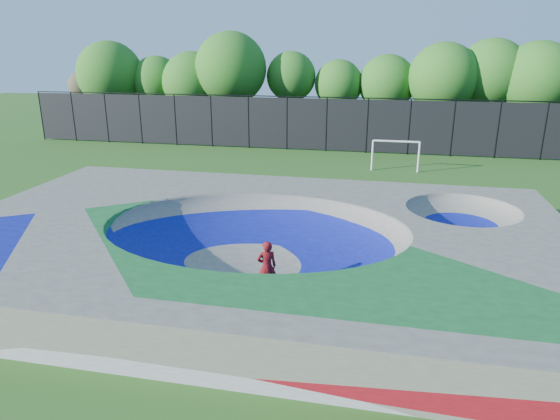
# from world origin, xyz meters

# --- Properties ---
(ground) EXTENTS (120.00, 120.00, 0.00)m
(ground) POSITION_xyz_m (0.00, 0.00, 0.00)
(ground) COLOR #255417
(ground) RESTS_ON ground
(skate_deck) EXTENTS (22.00, 14.00, 1.50)m
(skate_deck) POSITION_xyz_m (0.00, 0.00, 0.75)
(skate_deck) COLOR gray
(skate_deck) RESTS_ON ground
(skater) EXTENTS (0.75, 0.64, 1.74)m
(skater) POSITION_xyz_m (0.92, -2.07, 0.87)
(skater) COLOR red
(skater) RESTS_ON ground
(skateboard) EXTENTS (0.81, 0.46, 0.05)m
(skateboard) POSITION_xyz_m (0.92, -2.07, 0.03)
(skateboard) COLOR black
(skateboard) RESTS_ON ground
(soccer_goal) EXTENTS (2.97, 0.12, 1.96)m
(soccer_goal) POSITION_xyz_m (5.04, 15.57, 1.36)
(soccer_goal) COLOR white
(soccer_goal) RESTS_ON ground
(fence) EXTENTS (48.09, 0.09, 4.04)m
(fence) POSITION_xyz_m (0.00, 21.00, 2.10)
(fence) COLOR black
(fence) RESTS_ON ground
(treeline) EXTENTS (51.31, 7.70, 8.79)m
(treeline) POSITION_xyz_m (2.27, 25.95, 5.17)
(treeline) COLOR #4F3F27
(treeline) RESTS_ON ground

